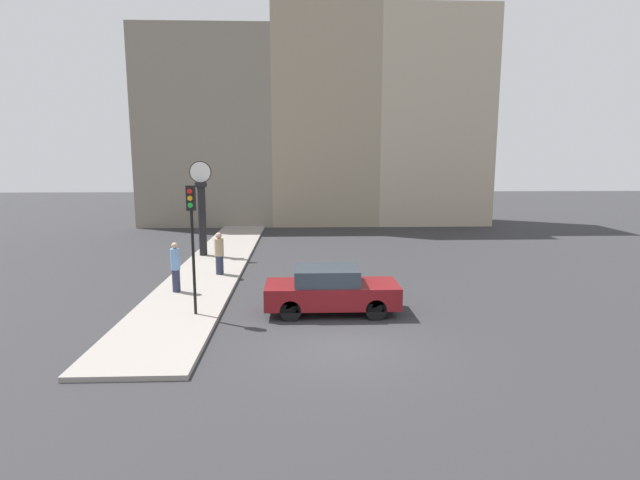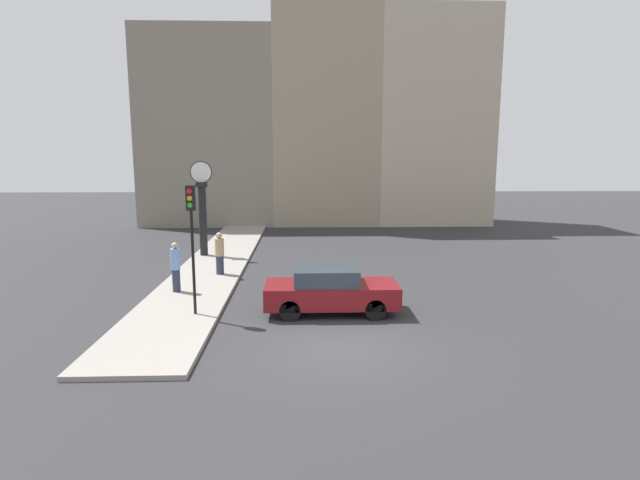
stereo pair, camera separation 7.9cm
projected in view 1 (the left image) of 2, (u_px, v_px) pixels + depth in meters
ground_plane at (343, 346)px, 13.33m from camera, size 120.00×120.00×0.00m
sidewalk_corner at (218, 260)px, 23.99m from camera, size 2.87×26.04×0.13m
building_row at (320, 113)px, 36.86m from camera, size 25.56×5.00×19.53m
sedan_car at (331, 290)px, 16.03m from camera, size 4.25×1.76×1.50m
traffic_light_near at (192, 223)px, 15.12m from camera, size 0.26×0.24×4.01m
street_clock at (202, 211)px, 24.58m from camera, size 1.06×0.49×4.65m
pedestrian_tan_coat at (219, 253)px, 20.75m from camera, size 0.38×0.38×1.76m
pedestrian_blue_stripe at (176, 267)px, 18.03m from camera, size 0.33×0.33×1.81m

